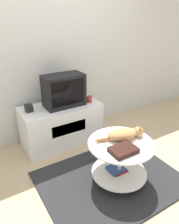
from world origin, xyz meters
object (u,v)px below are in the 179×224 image
at_px(dvd_box, 123,150).
at_px(cat, 124,134).
at_px(tv, 64,90).
at_px(speaker, 29,108).

distance_m(dvd_box, cat, 0.25).
relative_size(tv, cat, 1.00).
distance_m(tv, cat, 1.07).
bearing_deg(speaker, tv, -7.24).
height_order(tv, speaker, tv).
relative_size(tv, dvd_box, 2.07).
xyz_separation_m(tv, dvd_box, (0.05, -1.21, -0.25)).
height_order(tv, dvd_box, tv).
bearing_deg(cat, dvd_box, -114.57).
xyz_separation_m(speaker, cat, (0.70, -1.09, -0.05)).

